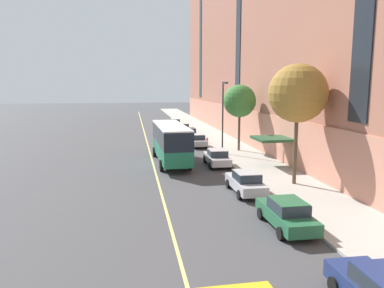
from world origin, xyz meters
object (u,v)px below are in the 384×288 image
object	(u,v)px
parked_car_silver_1	(197,140)
parked_car_silver_6	(246,182)
parked_car_green_2	(287,214)
street_tree_near_corner	(298,94)
street_tree_mid_block	(240,101)
parked_car_champagne_4	(183,128)
parked_car_darkgray_7	(189,133)
street_lamp	(223,111)
parked_car_white_5	(175,123)
fire_hydrant	(207,140)
parked_car_silver_3	(217,157)
city_bus	(171,141)

from	to	relation	value
parked_car_silver_1	parked_car_silver_6	size ratio (longest dim) A/B	0.99
parked_car_green_2	parked_car_silver_1	bearing A→B (deg)	90.16
street_tree_near_corner	street_tree_mid_block	distance (m)	14.70
parked_car_green_2	parked_car_champagne_4	bearing A→B (deg)	90.01
parked_car_darkgray_7	parked_car_champagne_4	bearing A→B (deg)	90.31
street_lamp	parked_car_white_5	bearing A→B (deg)	94.02
street_tree_mid_block	street_lamp	xyz separation A→B (m)	(-2.29, -1.81, -0.89)
parked_car_silver_1	parked_car_champagne_4	world-z (taller)	same
street_tree_mid_block	fire_hydrant	bearing A→B (deg)	111.23
parked_car_silver_1	parked_car_darkgray_7	xyz separation A→B (m)	(0.10, 6.90, 0.00)
parked_car_silver_3	street_tree_near_corner	distance (m)	10.56
parked_car_silver_6	city_bus	bearing A→B (deg)	110.38
parked_car_champagne_4	parked_car_darkgray_7	size ratio (longest dim) A/B	0.94
parked_car_champagne_4	street_tree_near_corner	size ratio (longest dim) A/B	0.50
street_lamp	fire_hydrant	world-z (taller)	street_lamp
parked_car_silver_1	fire_hydrant	world-z (taller)	parked_car_silver_1
parked_car_white_5	parked_car_silver_6	distance (m)	41.95
parked_car_silver_1	fire_hydrant	bearing A→B (deg)	51.02
city_bus	street_lamp	world-z (taller)	street_lamp
fire_hydrant	street_lamp	bearing A→B (deg)	-89.28
parked_car_champagne_4	parked_car_darkgray_7	distance (m)	6.26
city_bus	parked_car_silver_3	xyz separation A→B (m)	(4.10, -1.80, -1.35)
parked_car_champagne_4	street_lamp	distance (m)	19.55
city_bus	street_lamp	size ratio (longest dim) A/B	1.41
parked_car_silver_1	parked_car_champagne_4	xyz separation A→B (m)	(0.06, 13.16, -0.00)
parked_car_green_2	parked_car_darkgray_7	world-z (taller)	same
city_bus	street_lamp	distance (m)	7.31
parked_car_silver_1	parked_car_darkgray_7	world-z (taller)	same
parked_car_silver_3	parked_car_champagne_4	size ratio (longest dim) A/B	1.07
city_bus	parked_car_darkgray_7	distance (m)	16.80
parked_car_silver_3	parked_car_silver_1	bearing A→B (deg)	89.75
parked_car_green_2	fire_hydrant	size ratio (longest dim) A/B	6.45
parked_car_silver_3	parked_car_champagne_4	bearing A→B (deg)	89.74
parked_car_white_5	fire_hydrant	xyz separation A→B (m)	(1.85, -19.70, -0.29)
parked_car_green_2	parked_car_champagne_4	distance (m)	39.83
street_tree_near_corner	street_lamp	size ratio (longest dim) A/B	1.15
parked_car_darkgray_7	street_tree_mid_block	distance (m)	12.66
parked_car_champagne_4	street_lamp	bearing A→B (deg)	-84.88
parked_car_green_2	parked_car_silver_6	distance (m)	6.49
parked_car_champagne_4	fire_hydrant	bearing A→B (deg)	-81.74
parked_car_white_5	parked_car_darkgray_7	xyz separation A→B (m)	(0.27, -14.87, 0.00)
parked_car_green_2	parked_car_darkgray_7	xyz separation A→B (m)	(0.02, 33.57, 0.00)
parked_car_champagne_4	street_tree_near_corner	world-z (taller)	street_tree_near_corner
parked_car_silver_1	parked_car_white_5	bearing A→B (deg)	90.46
parked_car_silver_3	fire_hydrant	size ratio (longest dim) A/B	6.48
city_bus	parked_car_white_5	world-z (taller)	city_bus
street_tree_near_corner	street_tree_mid_block	xyz separation A→B (m)	(0.00, 14.65, -1.13)
parked_car_champagne_4	street_lamp	size ratio (longest dim) A/B	0.57
street_tree_mid_block	parked_car_darkgray_7	bearing A→B (deg)	109.86
fire_hydrant	parked_car_champagne_4	bearing A→B (deg)	98.26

